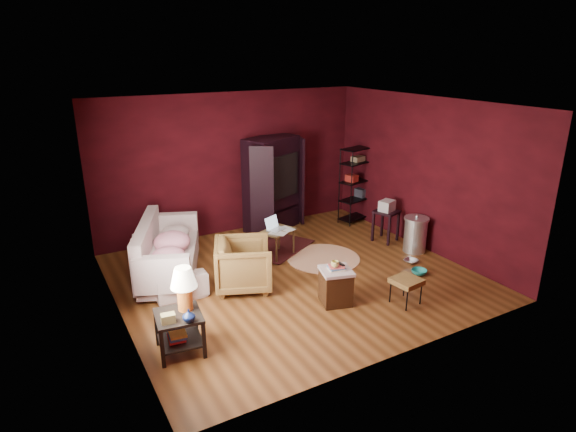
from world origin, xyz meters
name	(u,v)px	position (x,y,z in m)	size (l,w,h in m)	color
room	(293,196)	(-0.04, -0.01, 1.40)	(5.54, 5.04, 2.84)	brown
sofa	(166,255)	(-1.82, 1.02, 0.39)	(1.97, 0.58, 0.77)	#C0A6A6
armchair	(243,262)	(-0.88, 0.05, 0.43)	(0.84, 0.79, 0.87)	black
pet_bowl_steel	(411,256)	(2.07, -0.55, 0.12)	(0.24, 0.06, 0.24)	silver
pet_bowl_turquoise	(420,267)	(1.87, -0.96, 0.13)	(0.26, 0.08, 0.26)	teal
vase	(189,316)	(-2.20, -1.33, 0.60)	(0.15, 0.16, 0.15)	#0D1842
mug	(335,263)	(0.06, -1.08, 0.66)	(0.11, 0.09, 0.11)	#D1C766
side_table	(181,302)	(-2.21, -1.07, 0.65)	(0.61, 0.61, 1.09)	black
sofa_cushions	(166,253)	(-1.83, 1.00, 0.43)	(1.54, 2.24, 0.87)	#C0A6A6
hamper	(336,285)	(0.10, -1.05, 0.28)	(0.55, 0.55, 0.62)	#40210E
footstool	(406,282)	(0.99, -1.57, 0.35)	(0.44, 0.44, 0.40)	black
rug_round	(323,258)	(0.82, 0.36, 0.01)	(1.54, 1.54, 0.01)	beige
rug_oriental	(278,247)	(0.34, 1.18, 0.02)	(1.57, 1.40, 0.01)	#511517
laptop_desk	(277,233)	(0.15, 0.86, 0.45)	(0.71, 0.63, 0.73)	brown
tv_armoire	(273,182)	(0.75, 2.17, 1.00)	(1.40, 1.13, 1.92)	black
wire_shelving	(357,181)	(2.56, 1.72, 0.89)	(0.85, 0.53, 1.62)	black
small_stand	(387,211)	(2.35, 0.49, 0.62)	(0.53, 0.53, 0.82)	black
trash_can	(415,234)	(2.48, -0.18, 0.33)	(0.55, 0.55, 0.71)	white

